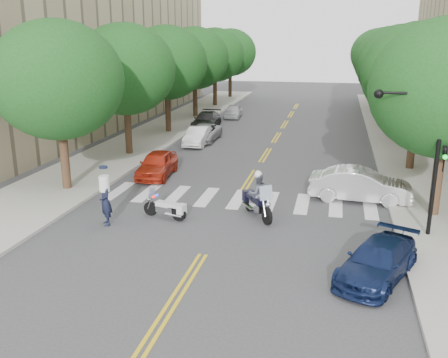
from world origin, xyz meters
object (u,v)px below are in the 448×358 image
(officer_standing, at_px, (106,202))
(motorcycle_police, at_px, (257,196))
(sedan_blue, at_px, (378,261))
(motorcycle_parked, at_px, (168,208))
(convertible, at_px, (360,185))

(officer_standing, bearing_deg, motorcycle_police, 73.05)
(officer_standing, height_order, sedan_blue, officer_standing)
(officer_standing, relative_size, sedan_blue, 0.49)
(motorcycle_police, relative_size, officer_standing, 1.12)
(motorcycle_police, xyz_separation_m, motorcycle_parked, (-3.70, -1.11, -0.46))
(motorcycle_parked, relative_size, sedan_blue, 0.49)
(motorcycle_parked, bearing_deg, officer_standing, 132.62)
(motorcycle_parked, distance_m, convertible, 9.25)
(motorcycle_police, relative_size, motorcycle_parked, 1.11)
(motorcycle_police, xyz_separation_m, convertible, (4.46, 3.23, -0.15))
(motorcycle_police, bearing_deg, motorcycle_parked, -16.52)
(convertible, bearing_deg, sedan_blue, -173.95)
(motorcycle_parked, height_order, officer_standing, officer_standing)
(motorcycle_police, relative_size, convertible, 0.48)
(motorcycle_police, distance_m, officer_standing, 6.43)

